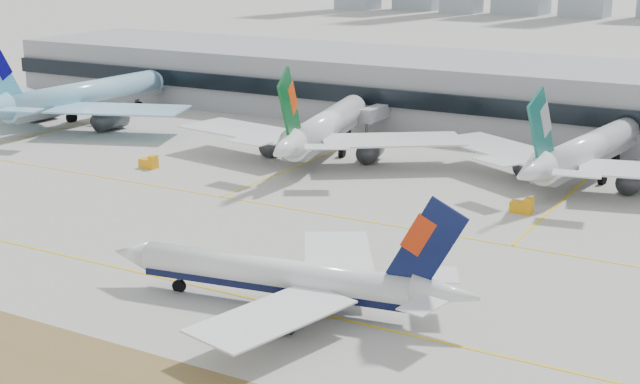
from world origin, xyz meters
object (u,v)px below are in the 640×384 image
Objects in this scene: widebody_korean at (79,98)px; widebody_cathay at (584,153)px; widebody_eva at (323,129)px; terminal at (512,94)px; taxiing_airliner at (287,278)px.

widebody_korean is 1.18× the size of widebody_cathay.
widebody_korean is 67.43m from widebody_eva.
widebody_cathay is 52.20m from terminal.
terminal is at bearing -59.88° from widebody_korean.
widebody_eva is at bearing -72.36° from taxiing_airliner.
terminal is (22.91, 50.15, 1.80)m from widebody_eva.
widebody_eva is at bearing -114.55° from terminal.
widebody_korean reaches higher than taxiing_airliner.
widebody_cathay is at bearing -95.93° from widebody_eva.
widebody_korean reaches higher than widebody_cathay.
widebody_cathay is (118.12, 5.64, -0.91)m from widebody_korean.
widebody_korean is at bearing 100.19° from widebody_cathay.
widebody_eva is 55.16m from terminal.
taxiing_airliner is 123.96m from widebody_korean.
widebody_cathay is 0.20× the size of terminal.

